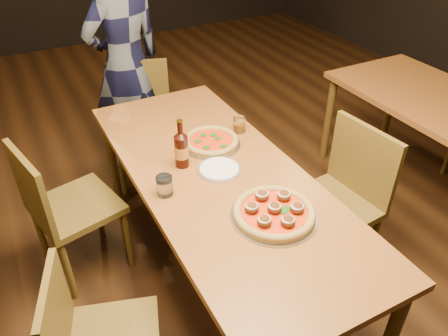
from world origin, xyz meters
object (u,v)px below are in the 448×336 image
water_glass (165,186)px  chair_main_e (330,206)px  chair_end (143,125)px  diner (126,64)px  chair_main_sw (76,206)px  pizza_meatball (274,212)px  pizza_margherita (211,141)px  beer_bottle (182,150)px  table_main (219,186)px  plate_stack (219,170)px  amber_glass (239,124)px

water_glass → chair_main_e: bearing=-12.6°
chair_end → diner: (-0.00, 0.25, 0.38)m
chair_main_sw → diner: diner is taller
pizza_meatball → pizza_margherita: bearing=88.2°
beer_bottle → diner: diner is taller
table_main → pizza_margherita: bearing=72.0°
plate_stack → table_main: bearing=-116.4°
chair_main_sw → pizza_meatball: (0.74, -0.86, 0.31)m
pizza_meatball → amber_glass: bearing=72.3°
pizza_margherita → water_glass: bearing=-142.9°
water_glass → table_main: bearing=3.8°
pizza_margherita → chair_main_e: bearing=-45.0°
diner → pizza_meatball: bearing=78.3°
chair_end → water_glass: bearing=-85.2°
table_main → beer_bottle: bearing=129.9°
table_main → diner: 1.42m
table_main → chair_main_sw: bearing=145.5°
beer_bottle → water_glass: (-0.17, -0.18, -0.04)m
beer_bottle → chair_main_sw: bearing=150.7°
chair_end → plate_stack: chair_end is taller
pizza_margherita → pizza_meatball: bearing=-91.8°
plate_stack → beer_bottle: bearing=136.9°
pizza_meatball → water_glass: size_ratio=3.99×
chair_main_sw → amber_glass: (0.97, -0.13, 0.33)m
pizza_meatball → amber_glass: size_ratio=4.35×
chair_main_sw → pizza_margherita: size_ratio=2.81×
table_main → plate_stack: bearing=63.6°
amber_glass → pizza_margherita: bearing=-165.1°
water_glass → diner: size_ratio=0.06×
table_main → pizza_margherita: (0.09, 0.27, 0.09)m
plate_stack → beer_bottle: (-0.15, 0.14, 0.08)m
chair_end → pizza_margherita: chair_end is taller
water_glass → diner: bearing=79.5°
chair_main_sw → beer_bottle: size_ratio=3.56×
table_main → pizza_margherita: 0.30m
pizza_margherita → plate_stack: 0.26m
beer_bottle → amber_glass: 0.47m
chair_main_sw → plate_stack: chair_main_sw is taller
chair_main_sw → pizza_meatball: bearing=-152.7°
plate_stack → water_glass: (-0.31, -0.04, 0.04)m
water_glass → amber_glass: 0.69m
chair_end → plate_stack: (0.04, -1.14, 0.30)m
pizza_meatball → pizza_margherita: pizza_meatball is taller
chair_end → pizza_meatball: bearing=-68.7°
plate_stack → diner: diner is taller
chair_main_sw → plate_stack: 0.86m
chair_end → beer_bottle: bearing=-78.2°
plate_stack → water_glass: water_glass is taller
table_main → beer_bottle: 0.27m
pizza_margherita → amber_glass: (0.21, 0.06, 0.02)m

